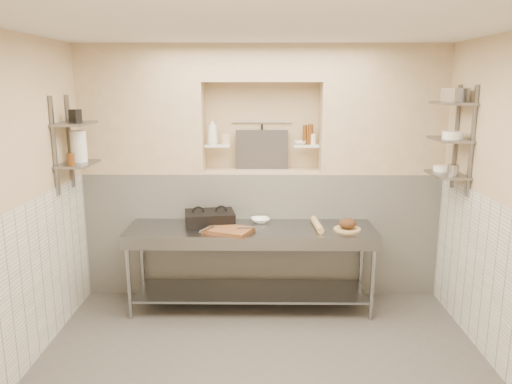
{
  "coord_description": "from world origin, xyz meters",
  "views": [
    {
      "loc": [
        -0.01,
        -3.85,
        2.39
      ],
      "look_at": [
        -0.06,
        0.9,
        1.35
      ],
      "focal_mm": 35.0,
      "sensor_mm": 36.0,
      "label": 1
    }
  ],
  "objects_px": {
    "bottle_soap": "(212,131)",
    "jug_left": "(79,146)",
    "panini_press": "(210,218)",
    "bowl_alcove": "(300,143)",
    "mixing_bowl": "(260,220)",
    "cutting_board": "(229,230)",
    "prep_table": "(251,251)",
    "bread_loaf": "(347,223)",
    "rolling_pin": "(317,225)"
  },
  "relations": [
    {
      "from": "rolling_pin",
      "to": "jug_left",
      "type": "bearing_deg",
      "value": -178.02
    },
    {
      "from": "prep_table",
      "to": "jug_left",
      "type": "xyz_separation_m",
      "value": [
        -1.72,
        -0.07,
        1.13
      ]
    },
    {
      "from": "bowl_alcove",
      "to": "prep_table",
      "type": "bearing_deg",
      "value": -134.73
    },
    {
      "from": "cutting_board",
      "to": "rolling_pin",
      "type": "distance_m",
      "value": 0.94
    },
    {
      "from": "rolling_pin",
      "to": "bottle_soap",
      "type": "bearing_deg",
      "value": 154.85
    },
    {
      "from": "jug_left",
      "to": "mixing_bowl",
      "type": "bearing_deg",
      "value": 8.88
    },
    {
      "from": "bottle_soap",
      "to": "bowl_alcove",
      "type": "bearing_deg",
      "value": -0.02
    },
    {
      "from": "bottle_soap",
      "to": "jug_left",
      "type": "relative_size",
      "value": 0.96
    },
    {
      "from": "panini_press",
      "to": "bowl_alcove",
      "type": "bearing_deg",
      "value": 12.74
    },
    {
      "from": "bowl_alcove",
      "to": "bottle_soap",
      "type": "bearing_deg",
      "value": 179.98
    },
    {
      "from": "mixing_bowl",
      "to": "bowl_alcove",
      "type": "height_order",
      "value": "bowl_alcove"
    },
    {
      "from": "rolling_pin",
      "to": "bowl_alcove",
      "type": "xyz_separation_m",
      "value": [
        -0.15,
        0.53,
        0.8
      ]
    },
    {
      "from": "mixing_bowl",
      "to": "jug_left",
      "type": "xyz_separation_m",
      "value": [
        -1.82,
        -0.29,
        0.84
      ]
    },
    {
      "from": "panini_press",
      "to": "bread_loaf",
      "type": "bearing_deg",
      "value": -17.6
    },
    {
      "from": "panini_press",
      "to": "bread_loaf",
      "type": "relative_size",
      "value": 3.19
    },
    {
      "from": "prep_table",
      "to": "panini_press",
      "type": "relative_size",
      "value": 4.52
    },
    {
      "from": "prep_table",
      "to": "cutting_board",
      "type": "bearing_deg",
      "value": -145.14
    },
    {
      "from": "rolling_pin",
      "to": "bowl_alcove",
      "type": "relative_size",
      "value": 3.46
    },
    {
      "from": "bread_loaf",
      "to": "bottle_soap",
      "type": "relative_size",
      "value": 0.6
    },
    {
      "from": "bread_loaf",
      "to": "bottle_soap",
      "type": "bearing_deg",
      "value": 157.17
    },
    {
      "from": "cutting_board",
      "to": "jug_left",
      "type": "relative_size",
      "value": 1.47
    },
    {
      "from": "rolling_pin",
      "to": "bread_loaf",
      "type": "xyz_separation_m",
      "value": [
        0.3,
        -0.07,
        0.04
      ]
    },
    {
      "from": "bread_loaf",
      "to": "panini_press",
      "type": "bearing_deg",
      "value": 172.5
    },
    {
      "from": "prep_table",
      "to": "rolling_pin",
      "type": "xyz_separation_m",
      "value": [
        0.7,
        0.02,
        0.29
      ]
    },
    {
      "from": "prep_table",
      "to": "panini_press",
      "type": "bearing_deg",
      "value": 163.37
    },
    {
      "from": "jug_left",
      "to": "bottle_soap",
      "type": "bearing_deg",
      "value": 25.64
    },
    {
      "from": "rolling_pin",
      "to": "bottle_soap",
      "type": "relative_size",
      "value": 1.54
    },
    {
      "from": "panini_press",
      "to": "bottle_soap",
      "type": "height_order",
      "value": "bottle_soap"
    },
    {
      "from": "bottle_soap",
      "to": "mixing_bowl",
      "type": "bearing_deg",
      "value": -31.68
    },
    {
      "from": "rolling_pin",
      "to": "bread_loaf",
      "type": "height_order",
      "value": "bread_loaf"
    },
    {
      "from": "panini_press",
      "to": "prep_table",
      "type": "bearing_deg",
      "value": -26.74
    },
    {
      "from": "prep_table",
      "to": "bowl_alcove",
      "type": "bearing_deg",
      "value": 45.27
    },
    {
      "from": "panini_press",
      "to": "bowl_alcove",
      "type": "relative_size",
      "value": 4.32
    },
    {
      "from": "panini_press",
      "to": "jug_left",
      "type": "height_order",
      "value": "jug_left"
    },
    {
      "from": "cutting_board",
      "to": "prep_table",
      "type": "bearing_deg",
      "value": 34.86
    },
    {
      "from": "cutting_board",
      "to": "jug_left",
      "type": "height_order",
      "value": "jug_left"
    },
    {
      "from": "bowl_alcove",
      "to": "mixing_bowl",
      "type": "bearing_deg",
      "value": -143.19
    },
    {
      "from": "prep_table",
      "to": "bottle_soap",
      "type": "relative_size",
      "value": 8.7
    },
    {
      "from": "mixing_bowl",
      "to": "bread_loaf",
      "type": "xyz_separation_m",
      "value": [
        0.9,
        -0.27,
        0.05
      ]
    },
    {
      "from": "cutting_board",
      "to": "bread_loaf",
      "type": "distance_m",
      "value": 1.23
    },
    {
      "from": "panini_press",
      "to": "cutting_board",
      "type": "height_order",
      "value": "panini_press"
    },
    {
      "from": "mixing_bowl",
      "to": "rolling_pin",
      "type": "height_order",
      "value": "rolling_pin"
    },
    {
      "from": "mixing_bowl",
      "to": "bread_loaf",
      "type": "bearing_deg",
      "value": -16.91
    },
    {
      "from": "cutting_board",
      "to": "bottle_soap",
      "type": "bearing_deg",
      "value": 106.92
    },
    {
      "from": "cutting_board",
      "to": "mixing_bowl",
      "type": "xyz_separation_m",
      "value": [
        0.32,
        0.37,
        0.0
      ]
    },
    {
      "from": "prep_table",
      "to": "mixing_bowl",
      "type": "relative_size",
      "value": 12.9
    },
    {
      "from": "panini_press",
      "to": "bowl_alcove",
      "type": "xyz_separation_m",
      "value": [
        0.99,
        0.42,
        0.76
      ]
    },
    {
      "from": "prep_table",
      "to": "bottle_soap",
      "type": "distance_m",
      "value": 1.41
    },
    {
      "from": "cutting_board",
      "to": "bowl_alcove",
      "type": "distance_m",
      "value": 1.32
    },
    {
      "from": "rolling_pin",
      "to": "bread_loaf",
      "type": "relative_size",
      "value": 2.55
    }
  ]
}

